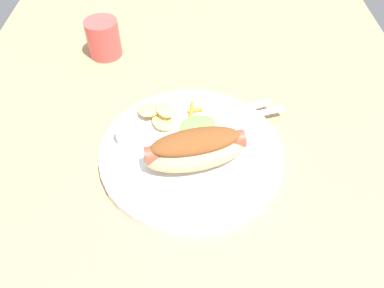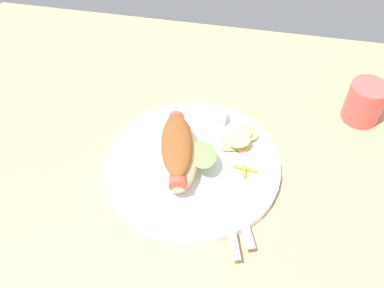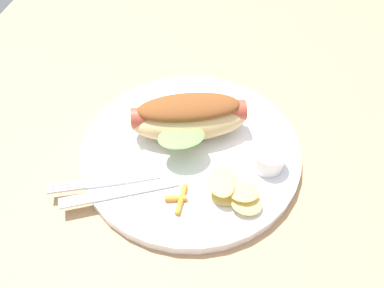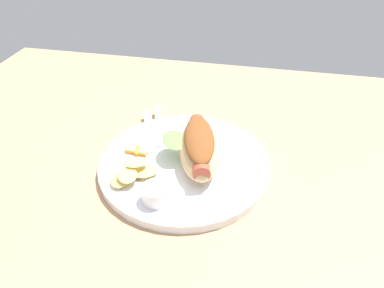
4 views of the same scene
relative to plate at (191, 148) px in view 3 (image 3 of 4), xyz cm
name	(u,v)px [view 3 (image 3 of 4)]	position (x,y,z in cm)	size (l,w,h in cm)	color
ground_plane	(191,157)	(0.13, 0.01, -1.70)	(120.00, 90.00, 1.80)	tan
plate	(191,148)	(0.00, 0.00, 0.00)	(29.88, 29.88, 1.60)	white
hot_dog	(189,116)	(-2.33, -0.60, 3.90)	(12.65, 17.28, 5.87)	#DBB77A
sauce_ramekin	(268,159)	(2.25, 10.28, 2.15)	(4.19, 4.19, 2.69)	white
fork	(109,181)	(7.53, -9.36, 1.00)	(5.31, 14.24, 0.40)	silver
knife	(120,192)	(8.89, -7.62, 0.98)	(14.56, 1.40, 0.36)	silver
chips_pile	(232,190)	(7.43, 5.94, 1.90)	(7.72, 7.50, 2.53)	#E4C868
carrot_garnish	(179,199)	(9.01, -0.31, 1.15)	(4.16, 2.69, 0.73)	orange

